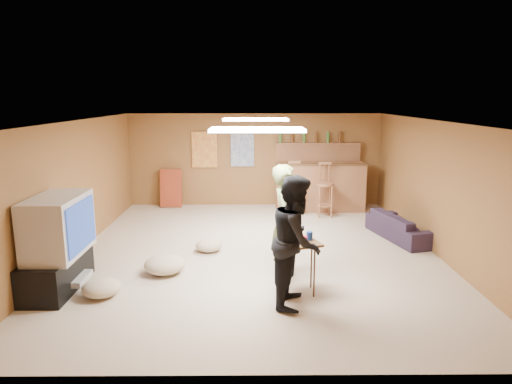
{
  "coord_description": "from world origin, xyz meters",
  "views": [
    {
      "loc": [
        -0.06,
        -7.36,
        2.58
      ],
      "look_at": [
        0.0,
        0.2,
        1.0
      ],
      "focal_mm": 32.0,
      "sensor_mm": 36.0,
      "label": 1
    }
  ],
  "objects_px": {
    "sofa": "(401,226)",
    "bar_counter": "(320,187)",
    "person_olive": "(286,222)",
    "tv_body": "(58,226)",
    "person_black": "(296,241)",
    "tray_table": "(298,267)"
  },
  "relations": [
    {
      "from": "sofa",
      "to": "bar_counter",
      "type": "bearing_deg",
      "value": 14.12
    },
    {
      "from": "person_olive",
      "to": "sofa",
      "type": "xyz_separation_m",
      "value": [
        2.29,
        1.85,
        -0.6
      ]
    },
    {
      "from": "tv_body",
      "to": "bar_counter",
      "type": "bearing_deg",
      "value": 47.0
    },
    {
      "from": "bar_counter",
      "to": "person_black",
      "type": "relative_size",
      "value": 1.21
    },
    {
      "from": "person_olive",
      "to": "tray_table",
      "type": "bearing_deg",
      "value": -155.44
    },
    {
      "from": "tray_table",
      "to": "bar_counter",
      "type": "bearing_deg",
      "value": 78.19
    },
    {
      "from": "sofa",
      "to": "tray_table",
      "type": "bearing_deg",
      "value": 123.24
    },
    {
      "from": "person_black",
      "to": "tray_table",
      "type": "height_order",
      "value": "person_black"
    },
    {
      "from": "person_olive",
      "to": "tray_table",
      "type": "height_order",
      "value": "person_olive"
    },
    {
      "from": "tray_table",
      "to": "tv_body",
      "type": "bearing_deg",
      "value": 177.79
    },
    {
      "from": "tv_body",
      "to": "person_black",
      "type": "bearing_deg",
      "value": -8.18
    },
    {
      "from": "bar_counter",
      "to": "person_black",
      "type": "xyz_separation_m",
      "value": [
        -1.01,
        -4.9,
        0.28
      ]
    },
    {
      "from": "sofa",
      "to": "person_olive",
      "type": "bearing_deg",
      "value": 114.56
    },
    {
      "from": "person_olive",
      "to": "sofa",
      "type": "relative_size",
      "value": 1.04
    },
    {
      "from": "person_olive",
      "to": "person_black",
      "type": "height_order",
      "value": "person_olive"
    },
    {
      "from": "tray_table",
      "to": "sofa",
      "type": "bearing_deg",
      "value": 47.65
    },
    {
      "from": "person_black",
      "to": "person_olive",
      "type": "bearing_deg",
      "value": 17.41
    },
    {
      "from": "person_olive",
      "to": "sofa",
      "type": "bearing_deg",
      "value": -40.63
    },
    {
      "from": "person_olive",
      "to": "person_black",
      "type": "distance_m",
      "value": 0.85
    },
    {
      "from": "person_black",
      "to": "tray_table",
      "type": "distance_m",
      "value": 0.58
    },
    {
      "from": "tv_body",
      "to": "person_olive",
      "type": "bearing_deg",
      "value": 7.3
    },
    {
      "from": "tv_body",
      "to": "tray_table",
      "type": "bearing_deg",
      "value": -2.21
    }
  ]
}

